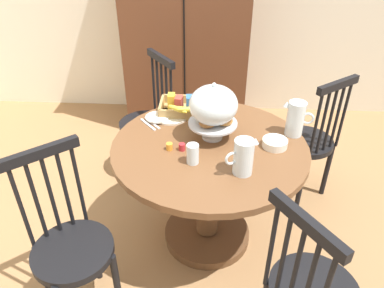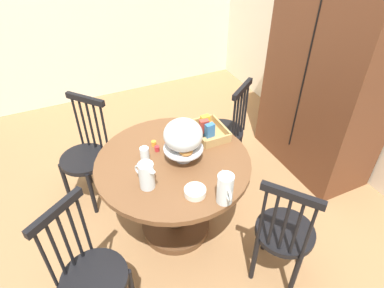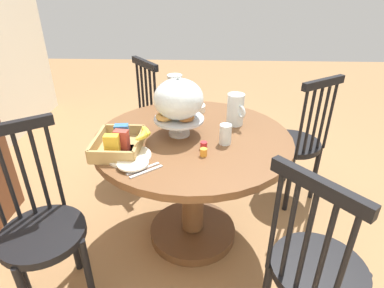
{
  "view_description": "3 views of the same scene",
  "coord_description": "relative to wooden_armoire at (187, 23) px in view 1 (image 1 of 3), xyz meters",
  "views": [
    {
      "loc": [
        0.1,
        -1.83,
        1.88
      ],
      "look_at": [
        -0.0,
        -0.09,
        0.74
      ],
      "focal_mm": 34.47,
      "sensor_mm": 36.0,
      "label": 1
    },
    {
      "loc": [
        1.8,
        -0.74,
        2.3
      ],
      "look_at": [
        0.1,
        0.06,
        0.84
      ],
      "focal_mm": 31.45,
      "sensor_mm": 36.0,
      "label": 2
    },
    {
      "loc": [
        -1.51,
        -0.16,
        1.55
      ],
      "look_at": [
        -0.0,
        -0.09,
        0.74
      ],
      "focal_mm": 29.84,
      "sensor_mm": 36.0,
      "label": 3
    }
  ],
  "objects": [
    {
      "name": "windsor_chair_by_cabinet",
      "position": [
        0.94,
        -1.09,
        -0.53
      ],
      "size": [
        0.47,
        0.47,
        0.97
      ],
      "color": "black",
      "rests_on": "ground_plane"
    },
    {
      "name": "drinking_glass",
      "position": [
        0.16,
        -1.77,
        -0.19
      ],
      "size": [
        0.06,
        0.06,
        0.11
      ],
      "primitive_type": "cylinder",
      "color": "silver",
      "rests_on": "dining_table"
    },
    {
      "name": "windsor_chair_facing_door",
      "position": [
        -0.24,
        -0.88,
        -0.53
      ],
      "size": [
        0.46,
        0.46,
        0.97
      ],
      "color": "black",
      "rests_on": "ground_plane"
    },
    {
      "name": "china_plate_large",
      "position": [
        -0.01,
        -1.29,
        -0.24
      ],
      "size": [
        0.22,
        0.22,
        0.01
      ],
      "primitive_type": "cylinder",
      "color": "white",
      "rests_on": "dining_table"
    },
    {
      "name": "dining_table",
      "position": [
        0.24,
        -1.59,
        -0.48
      ],
      "size": [
        1.11,
        1.11,
        0.74
      ],
      "color": "brown",
      "rests_on": "ground_plane"
    },
    {
      "name": "soup_spoon",
      "position": [
        0.1,
        -1.2,
        -0.24
      ],
      "size": [
        0.12,
        0.14,
        0.01
      ],
      "primitive_type": "cube",
      "rotation": [
        0.0,
        0.0,
        8.54
      ],
      "color": "silver",
      "rests_on": "dining_table"
    },
    {
      "name": "table_knife",
      "position": [
        -0.12,
        -1.38,
        -0.24
      ],
      "size": [
        0.12,
        0.14,
        0.01
      ],
      "primitive_type": "cube",
      "rotation": [
        0.0,
        0.0,
        8.54
      ],
      "color": "silver",
      "rests_on": "dining_table"
    },
    {
      "name": "jam_jar_strawberry",
      "position": [
        0.09,
        -1.66,
        -0.22
      ],
      "size": [
        0.04,
        0.04,
        0.04
      ],
      "primitive_type": "cylinder",
      "color": "#B7282D",
      "rests_on": "dining_table"
    },
    {
      "name": "jam_jar_apricot",
      "position": [
        0.02,
        -1.66,
        -0.22
      ],
      "size": [
        0.04,
        0.04,
        0.04
      ],
      "primitive_type": "cylinder",
      "color": "orange",
      "rests_on": "dining_table"
    },
    {
      "name": "milk_pitcher",
      "position": [
        0.73,
        -1.45,
        -0.15
      ],
      "size": [
        0.18,
        0.1,
        0.21
      ],
      "color": "silver",
      "rests_on": "dining_table"
    },
    {
      "name": "orange_juice_pitcher",
      "position": [
        0.41,
        -1.84,
        -0.16
      ],
      "size": [
        0.17,
        0.1,
        0.19
      ],
      "color": "silver",
      "rests_on": "dining_table"
    },
    {
      "name": "dinner_fork",
      "position": [
        -0.14,
        -1.39,
        -0.24
      ],
      "size": [
        0.12,
        0.14,
        0.01
      ],
      "primitive_type": "cube",
      "rotation": [
        0.0,
        0.0,
        8.54
      ],
      "color": "silver",
      "rests_on": "dining_table"
    },
    {
      "name": "ground_plane",
      "position": [
        0.15,
        -1.5,
        -0.98
      ],
      "size": [
        10.0,
        10.0,
        0.0
      ],
      "primitive_type": "plane",
      "color": "#997047"
    },
    {
      "name": "pastry_stand_with_dome",
      "position": [
        0.26,
        -1.52,
        -0.05
      ],
      "size": [
        0.28,
        0.28,
        0.34
      ],
      "color": "silver",
      "rests_on": "dining_table"
    },
    {
      "name": "cereal_basket",
      "position": [
        0.06,
        -1.24,
        -0.2
      ],
      "size": [
        0.32,
        0.3,
        0.12
      ],
      "color": "tan",
      "rests_on": "dining_table"
    },
    {
      "name": "cereal_bowl",
      "position": [
        0.61,
        -1.59,
        -0.22
      ],
      "size": [
        0.14,
        0.14,
        0.04
      ],
      "primitive_type": "cylinder",
      "color": "white",
      "rests_on": "dining_table"
    },
    {
      "name": "china_plate_small",
      "position": [
        -0.09,
        -1.32,
        -0.23
      ],
      "size": [
        0.15,
        0.15,
        0.01
      ],
      "primitive_type": "cylinder",
      "color": "white",
      "rests_on": "china_plate_large"
    },
    {
      "name": "wooden_armoire",
      "position": [
        0.0,
        0.0,
        0.0
      ],
      "size": [
        1.18,
        0.6,
        1.96
      ],
      "color": "brown",
      "rests_on": "ground_plane"
    },
    {
      "name": "windsor_chair_far_side",
      "position": [
        -0.42,
        -2.13,
        -0.53
      ],
      "size": [
        0.47,
        0.47,
        0.97
      ],
      "color": "black",
      "rests_on": "ground_plane"
    }
  ]
}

